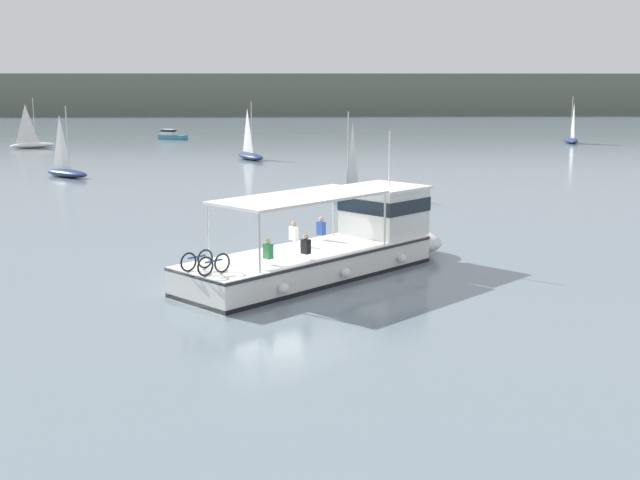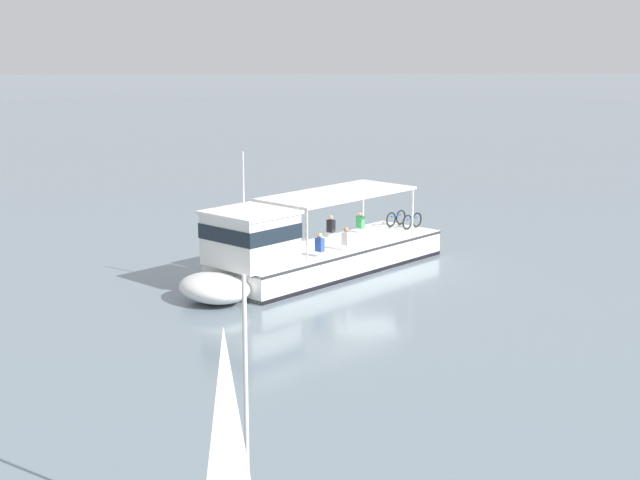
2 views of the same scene
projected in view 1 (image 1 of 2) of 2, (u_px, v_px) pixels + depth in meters
ground_plane at (269, 281)px, 30.17m from camera, size 400.00×400.00×0.00m
distant_shoreline at (282, 94)px, 176.76m from camera, size 400.00×28.00×8.45m
ferry_main at (338, 246)px, 31.56m from camera, size 11.32×11.02×5.32m
motorboat_far_right at (171, 135)px, 100.40m from camera, size 3.77×2.91×1.26m
sailboat_near_starboard at (66, 170)px, 62.12m from camera, size 4.52×4.23×5.40m
sailboat_off_stern at (571, 138)px, 95.01m from camera, size 2.18×4.97×5.40m
sailboat_outer_anchorage at (350, 188)px, 51.70m from camera, size 3.31×4.94×5.40m
sailboat_horizon_west at (32, 143)px, 88.17m from camera, size 4.85×3.64×5.40m
sailboat_horizon_east at (250, 154)px, 75.58m from camera, size 3.37×4.93×5.40m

